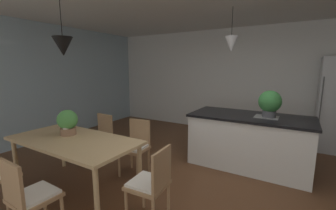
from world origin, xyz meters
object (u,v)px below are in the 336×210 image
at_px(chair_far_right, 136,145).
at_px(potted_plant_on_island, 270,103).
at_px(chair_near_right, 29,196).
at_px(chair_far_left, 100,137).
at_px(dining_table, 74,144).
at_px(chair_kitchen_end, 152,182).
at_px(kitchen_island, 249,140).
at_px(potted_plant_on_table, 68,122).
at_px(vase_on_dining_table, 66,130).

xyz_separation_m(chair_far_right, potted_plant_on_island, (1.79, 1.23, 0.67)).
bearing_deg(chair_near_right, chair_far_left, 116.77).
height_order(chair_far_right, chair_near_right, same).
height_order(dining_table, chair_far_left, chair_far_left).
bearing_deg(chair_kitchen_end, dining_table, -179.86).
xyz_separation_m(kitchen_island, potted_plant_on_table, (-2.14, -1.96, 0.48)).
xyz_separation_m(dining_table, chair_far_left, (-0.41, 0.82, -0.20)).
bearing_deg(chair_kitchen_end, chair_far_left, 154.44).
height_order(chair_kitchen_end, kitchen_island, kitchen_island).
distance_m(dining_table, chair_far_left, 0.94).
bearing_deg(chair_near_right, potted_plant_on_island, 58.01).
bearing_deg(chair_far_left, potted_plant_on_island, 25.16).
relative_size(chair_far_left, chair_near_right, 1.00).
distance_m(chair_near_right, kitchen_island, 3.23).
bearing_deg(chair_far_right, kitchen_island, 39.23).
distance_m(dining_table, chair_near_right, 0.94).
xyz_separation_m(dining_table, chair_kitchen_end, (1.29, 0.00, -0.20)).
xyz_separation_m(dining_table, chair_far_right, (0.41, 0.82, -0.20)).
height_order(chair_far_right, chair_far_left, same).
distance_m(chair_far_right, vase_on_dining_table, 1.05).
distance_m(kitchen_island, potted_plant_on_table, 2.94).
bearing_deg(chair_far_right, potted_plant_on_table, -131.18).
distance_m(chair_far_right, chair_kitchen_end, 1.20).
height_order(chair_far_right, kitchen_island, kitchen_island).
relative_size(chair_near_right, vase_on_dining_table, 5.06).
bearing_deg(vase_on_dining_table, kitchen_island, 43.60).
xyz_separation_m(kitchen_island, potted_plant_on_island, (0.29, 0.00, 0.68)).
height_order(chair_near_right, potted_plant_on_island, potted_plant_on_island).
bearing_deg(chair_kitchen_end, kitchen_island, 73.05).
bearing_deg(potted_plant_on_table, chair_near_right, -54.63).
distance_m(dining_table, potted_plant_on_island, 3.04).
xyz_separation_m(chair_far_left, potted_plant_on_island, (2.61, 1.23, 0.67)).
bearing_deg(potted_plant_on_island, dining_table, -137.11).
xyz_separation_m(chair_kitchen_end, chair_near_right, (-0.88, -0.82, 0.00)).
height_order(dining_table, potted_plant_on_table, potted_plant_on_table).
bearing_deg(chair_far_right, potted_plant_on_island, 34.42).
xyz_separation_m(chair_far_right, potted_plant_on_table, (-0.64, -0.73, 0.46)).
bearing_deg(kitchen_island, potted_plant_on_table, -137.58).
bearing_deg(potted_plant_on_island, vase_on_dining_table, -140.03).
relative_size(dining_table, vase_on_dining_table, 10.72).
xyz_separation_m(chair_near_right, potted_plant_on_island, (1.79, 2.86, 0.67)).
bearing_deg(chair_far_left, potted_plant_on_table, -75.98).
bearing_deg(chair_far_right, dining_table, -116.64).
bearing_deg(potted_plant_on_table, dining_table, -20.83).
height_order(potted_plant_on_table, vase_on_dining_table, potted_plant_on_table).
distance_m(chair_near_right, vase_on_dining_table, 1.11).
relative_size(chair_far_left, kitchen_island, 0.44).
distance_m(chair_kitchen_end, potted_plant_on_island, 2.33).
bearing_deg(chair_kitchen_end, potted_plant_on_island, 65.98).
bearing_deg(vase_on_dining_table, chair_far_left, 105.24).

